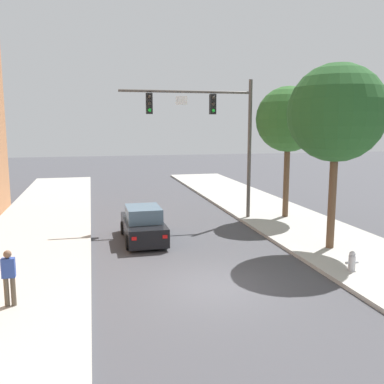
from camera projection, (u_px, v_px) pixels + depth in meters
ground_plane at (216, 286)px, 14.04m from camera, size 120.00×120.00×0.00m
sidewalk_left at (4, 303)px, 12.55m from camera, size 5.00×60.00×0.15m
traffic_signal_mast at (214, 123)px, 22.64m from camera, size 7.12×0.38×7.50m
car_lead_black at (143, 225)px, 19.47m from camera, size 1.86×4.25×1.60m
pedestrian_sidewalk_left_walker at (9, 275)px, 12.05m from camera, size 0.36×0.22×1.64m
fire_hydrant at (352, 261)px, 15.04m from camera, size 0.48×0.24×0.72m
street_tree_nearest at (337, 113)px, 17.09m from camera, size 3.95×3.95×7.56m
street_tree_second at (288, 120)px, 23.19m from camera, size 3.56×3.56×7.18m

